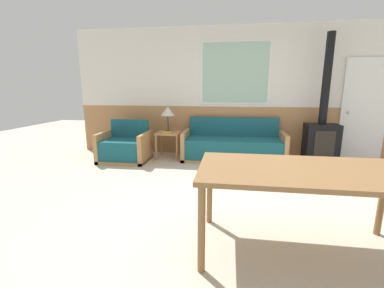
{
  "coord_description": "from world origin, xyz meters",
  "views": [
    {
      "loc": [
        -0.22,
        -2.98,
        1.42
      ],
      "look_at": [
        -0.8,
        0.98,
        0.57
      ],
      "focal_mm": 24.0,
      "sensor_mm": 36.0,
      "label": 1
    }
  ],
  "objects": [
    {
      "name": "ground_plane",
      "position": [
        0.0,
        0.0,
        0.0
      ],
      "size": [
        16.0,
        16.0,
        0.0
      ],
      "primitive_type": "plane",
      "color": "beige"
    },
    {
      "name": "wall_back",
      "position": [
        -0.01,
        2.63,
        1.37
      ],
      "size": [
        7.2,
        0.09,
        2.7
      ],
      "color": "#AD7A4C",
      "rests_on": "ground_plane"
    },
    {
      "name": "couch",
      "position": [
        -0.14,
        2.17,
        0.27
      ],
      "size": [
        2.02,
        0.77,
        0.84
      ],
      "color": "#B27F4C",
      "rests_on": "ground_plane"
    },
    {
      "name": "armchair",
      "position": [
        -2.29,
        1.8,
        0.26
      ],
      "size": [
        0.95,
        0.73,
        0.8
      ],
      "rotation": [
        0.0,
        0.0,
        0.25
      ],
      "color": "#B27F4C",
      "rests_on": "ground_plane"
    },
    {
      "name": "side_table",
      "position": [
        -1.46,
        2.14,
        0.45
      ],
      "size": [
        0.49,
        0.49,
        0.55
      ],
      "color": "#B27F4C",
      "rests_on": "ground_plane"
    },
    {
      "name": "table_lamp",
      "position": [
        -1.49,
        2.23,
        0.97
      ],
      "size": [
        0.29,
        0.29,
        0.52
      ],
      "color": "#262628",
      "rests_on": "side_table"
    },
    {
      "name": "book_stack",
      "position": [
        -1.48,
        2.05,
        0.56
      ],
      "size": [
        0.2,
        0.18,
        0.03
      ],
      "color": "gold",
      "rests_on": "side_table"
    },
    {
      "name": "dining_table",
      "position": [
        0.43,
        -0.8,
        0.7
      ],
      "size": [
        1.8,
        0.91,
        0.77
      ],
      "color": "olive",
      "rests_on": "ground_plane"
    },
    {
      "name": "wood_stove",
      "position": [
        1.53,
        2.18,
        0.65
      ],
      "size": [
        0.59,
        0.42,
        2.43
      ],
      "color": "black",
      "rests_on": "ground_plane"
    },
    {
      "name": "entry_door",
      "position": [
        2.4,
        2.57,
        1.01
      ],
      "size": [
        0.85,
        0.09,
        2.02
      ],
      "color": "white",
      "rests_on": "ground_plane"
    }
  ]
}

